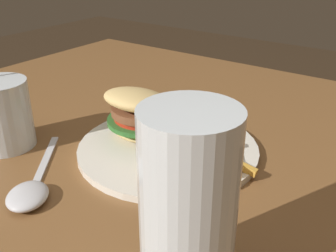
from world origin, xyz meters
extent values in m
cylinder|color=brown|center=(0.53, -0.62, 0.37)|extent=(0.07, 0.07, 0.73)
cylinder|color=silver|center=(0.04, -0.22, 0.77)|extent=(0.26, 0.26, 0.01)
ellipsoid|color=#DBB770|center=(0.09, -0.22, 0.79)|extent=(0.11, 0.10, 0.02)
cylinder|color=#2D6628|center=(0.09, -0.22, 0.80)|extent=(0.12, 0.12, 0.01)
cylinder|color=red|center=(0.09, -0.22, 0.81)|extent=(0.10, 0.10, 0.01)
cylinder|color=brown|center=(0.09, -0.22, 0.82)|extent=(0.11, 0.11, 0.01)
ellipsoid|color=#DBB770|center=(0.09, -0.21, 0.84)|extent=(0.11, 0.10, 0.04)
cube|color=gold|center=(0.00, -0.17, 0.79)|extent=(0.07, 0.02, 0.03)
cube|color=gold|center=(0.01, -0.21, 0.79)|extent=(0.06, 0.04, 0.02)
cube|color=gold|center=(-0.01, -0.22, 0.79)|extent=(0.06, 0.06, 0.02)
cube|color=gold|center=(-0.04, -0.22, 0.80)|extent=(0.06, 0.06, 0.03)
cube|color=gold|center=(-0.06, -0.22, 0.78)|extent=(0.06, 0.06, 0.02)
cube|color=gold|center=(-0.01, -0.20, 0.80)|extent=(0.06, 0.04, 0.03)
cube|color=gold|center=(-0.01, -0.23, 0.79)|extent=(0.06, 0.07, 0.04)
cube|color=gold|center=(-0.01, -0.21, 0.81)|extent=(0.05, 0.04, 0.02)
cube|color=gold|center=(-0.01, -0.18, 0.79)|extent=(0.07, 0.04, 0.03)
cube|color=gold|center=(-0.04, -0.20, 0.79)|extent=(0.06, 0.03, 0.02)
cube|color=gold|center=(0.00, -0.19, 0.78)|extent=(0.04, 0.06, 0.03)
cube|color=gold|center=(0.02, -0.19, 0.79)|extent=(0.04, 0.06, 0.02)
cube|color=gold|center=(0.01, -0.23, 0.79)|extent=(0.05, 0.06, 0.03)
cube|color=gold|center=(-0.05, -0.19, 0.78)|extent=(0.06, 0.07, 0.03)
cube|color=gold|center=(0.03, -0.18, 0.78)|extent=(0.01, 0.07, 0.02)
cube|color=gold|center=(0.00, -0.22, 0.80)|extent=(0.03, 0.05, 0.02)
cube|color=gold|center=(-0.01, -0.21, 0.80)|extent=(0.04, 0.06, 0.02)
cube|color=gold|center=(-0.02, -0.21, 0.80)|extent=(0.01, 0.08, 0.01)
cube|color=gold|center=(-0.06, -0.22, 0.79)|extent=(0.09, 0.01, 0.02)
cube|color=gold|center=(-0.02, -0.16, 0.78)|extent=(0.03, 0.07, 0.02)
cube|color=gold|center=(0.00, -0.21, 0.80)|extent=(0.04, 0.06, 0.03)
cylinder|color=silver|center=(-0.12, -0.03, 0.85)|extent=(0.08, 0.08, 0.17)
cylinder|color=#C67F23|center=(-0.12, -0.03, 0.85)|extent=(0.07, 0.07, 0.16)
cylinder|color=silver|center=(0.25, -0.09, 0.82)|extent=(0.08, 0.08, 0.10)
cylinder|color=#EFA819|center=(0.25, -0.09, 0.80)|extent=(0.07, 0.07, 0.07)
ellipsoid|color=silver|center=(0.10, -0.02, 0.77)|extent=(0.08, 0.08, 0.02)
cube|color=silver|center=(0.16, -0.09, 0.77)|extent=(0.10, 0.11, 0.00)
camera|label=1|loc=(-0.26, 0.19, 1.05)|focal=42.00mm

